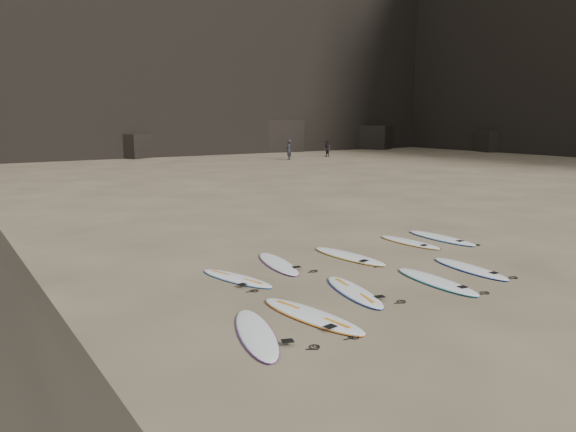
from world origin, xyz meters
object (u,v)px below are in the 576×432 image
object	(u,v)px
surfboard_0	(256,333)
person_b	(327,149)
surfboard_2	(354,291)
surfboard_5	(237,278)
surfboard_1	(312,315)
surfboard_3	(436,281)
surfboard_9	(441,238)
surfboard_6	(278,263)
surfboard_8	(409,242)
surfboard_4	(470,268)
surfboard_7	(349,256)
person_a	(289,150)

from	to	relation	value
surfboard_0	person_b	bearing A→B (deg)	70.65
surfboard_2	surfboard_5	bearing A→B (deg)	139.09
surfboard_1	surfboard_3	size ratio (longest dim) A/B	1.05
surfboard_5	person_b	distance (m)	43.06
surfboard_2	surfboard_9	size ratio (longest dim) A/B	0.92
surfboard_6	surfboard_8	distance (m)	4.91
surfboard_3	surfboard_4	world-z (taller)	surfboard_3
surfboard_6	surfboard_7	bearing A→B (deg)	0.80
person_a	surfboard_0	bearing A→B (deg)	11.72
surfboard_6	surfboard_4	bearing A→B (deg)	-27.00
surfboard_7	surfboard_9	distance (m)	4.10
surfboard_2	surfboard_7	xyz separation A→B (m)	(1.98, 2.63, 0.00)
surfboard_9	surfboard_8	bearing A→B (deg)	174.85
surfboard_5	surfboard_7	xyz separation A→B (m)	(3.73, 0.22, 0.01)
surfboard_4	person_b	world-z (taller)	person_b
surfboard_5	surfboard_0	bearing A→B (deg)	-128.01
surfboard_2	surfboard_9	distance (m)	6.73
surfboard_6	surfboard_2	bearing A→B (deg)	-75.55
person_b	surfboard_8	bearing A→B (deg)	-31.01
surfboard_4	surfboard_8	xyz separation A→B (m)	(0.94, 3.14, -0.00)
surfboard_3	surfboard_7	bearing A→B (deg)	97.93
surfboard_5	surfboard_9	bearing A→B (deg)	-12.44
surfboard_2	surfboard_9	bearing A→B (deg)	38.51
surfboard_0	surfboard_5	world-z (taller)	surfboard_0
surfboard_3	person_a	distance (m)	39.19
surfboard_2	surfboard_6	xyz separation A→B (m)	(-0.15, 3.04, 0.00)
surfboard_2	surfboard_6	distance (m)	3.04
surfboard_6	surfboard_9	bearing A→B (deg)	10.19
surfboard_2	surfboard_7	world-z (taller)	surfboard_7
surfboard_3	surfboard_4	size ratio (longest dim) A/B	1.06
surfboard_0	surfboard_2	world-z (taller)	surfboard_0
surfboard_9	person_b	bearing A→B (deg)	59.00
surfboard_9	person_a	xyz separation A→B (m)	(14.35, 31.32, 0.88)
surfboard_3	surfboard_5	bearing A→B (deg)	148.05
surfboard_6	person_b	world-z (taller)	person_b
surfboard_6	surfboard_1	bearing A→B (deg)	-100.86
surfboard_1	surfboard_4	bearing A→B (deg)	-2.08
surfboard_7	surfboard_9	size ratio (longest dim) A/B	0.98
surfboard_2	surfboard_3	xyz separation A→B (m)	(2.18, -0.46, 0.00)
person_b	surfboard_4	bearing A→B (deg)	-29.75
surfboard_2	person_b	distance (m)	43.89
surfboard_1	person_b	bearing A→B (deg)	44.20
surfboard_0	surfboard_3	distance (m)	5.33
surfboard_4	surfboard_7	size ratio (longest dim) A/B	0.93
surfboard_0	surfboard_4	world-z (taller)	surfboard_0
surfboard_1	person_a	world-z (taller)	person_a
surfboard_3	surfboard_4	bearing A→B (deg)	15.85
surfboard_0	person_a	xyz separation A→B (m)	(23.55, 35.19, 0.88)
surfboard_2	surfboard_1	bearing A→B (deg)	-143.11
surfboard_5	surfboard_4	bearing A→B (deg)	-40.43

